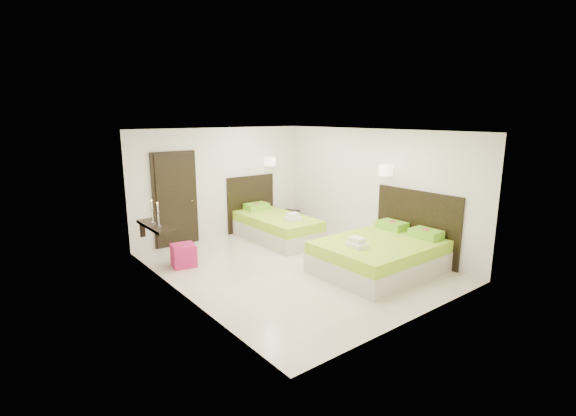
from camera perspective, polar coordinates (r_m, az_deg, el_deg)
floor at (r=8.21m, az=0.75°, el=-7.97°), size 5.50×5.50×0.00m
bed_single at (r=9.86m, az=-1.84°, el=-2.40°), size 1.35×2.25×1.85m
bed_double at (r=8.11m, az=12.76°, el=-6.05°), size 2.28×1.94×1.88m
nightstand at (r=11.11m, az=0.19°, el=-1.39°), size 0.57×0.54×0.40m
ottoman at (r=8.41m, az=-14.09°, el=-6.29°), size 0.51×0.51×0.43m
door at (r=9.58m, az=-15.13°, el=1.12°), size 1.02×0.15×2.14m
console_shelf at (r=8.32m, az=-17.65°, el=-2.39°), size 0.35×1.20×0.78m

